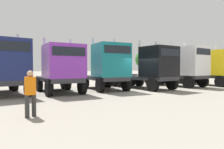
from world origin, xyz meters
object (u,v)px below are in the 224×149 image
Objects in this scene: visitor_in_hivis at (30,90)px; semi_truck_yellow at (217,67)px; semi_truck_navy at (5,67)px; semi_truck_teal at (108,66)px; semi_truck_black at (152,68)px; semi_truck_white at (185,66)px; semi_truck_purple at (61,68)px.

semi_truck_yellow is at bearing -100.64° from visitor_in_hivis.
semi_truck_teal is (7.24, 0.41, 0.04)m from semi_truck_navy.
semi_truck_black is 1.08× the size of semi_truck_yellow.
semi_truck_black is at bearing -91.89° from semi_truck_white.
semi_truck_black reaches higher than semi_truck_purple.
semi_truck_navy is 3.51m from semi_truck_purple.
visitor_in_hivis is at bearing -2.86° from semi_truck_navy.
semi_truck_teal is at bearing -112.41° from semi_truck_black.
semi_truck_navy reaches higher than semi_truck_black.
semi_truck_black is at bearing -92.68° from semi_truck_yellow.
semi_truck_teal is 3.74m from semi_truck_black.
semi_truck_yellow is (18.96, 0.06, -0.02)m from semi_truck_navy.
semi_truck_teal reaches higher than semi_truck_black.
visitor_in_hivis is at bearing -24.36° from semi_truck_purple.
semi_truck_teal is 7.93m from semi_truck_white.
visitor_in_hivis is at bearing -74.54° from semi_truck_white.
semi_truck_purple is at bearing -94.89° from semi_truck_yellow.
semi_truck_white is (4.27, 0.73, 0.16)m from semi_truck_black.
visitor_in_hivis is (-17.72, -6.82, -0.87)m from semi_truck_yellow.
semi_truck_purple is (3.50, -0.16, -0.08)m from semi_truck_navy.
semi_truck_black is 11.61m from visitor_in_hivis.
semi_truck_navy reaches higher than semi_truck_yellow.
semi_truck_yellow is (8.06, 0.43, 0.05)m from semi_truck_black.
semi_truck_purple is at bearing -102.08° from semi_truck_black.
semi_truck_white is at bearing -94.59° from visitor_in_hivis.
semi_truck_yellow is at bearing 76.90° from semi_truck_navy.
semi_truck_navy is 0.97× the size of semi_truck_black.
semi_truck_navy is 7.26m from semi_truck_teal.
semi_truck_teal is 0.87× the size of semi_truck_black.
semi_truck_black is at bearing -88.19° from visitor_in_hivis.
semi_truck_white is (11.67, 0.53, 0.17)m from semi_truck_purple.
semi_truck_teal is at bearing 93.17° from semi_truck_purple.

